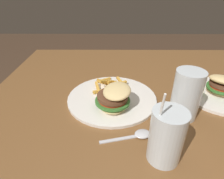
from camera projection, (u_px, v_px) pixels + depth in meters
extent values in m
cube|color=brown|center=(150.00, 119.00, 0.61)|extent=(1.27, 1.18, 0.03)
cylinder|color=brown|center=(55.00, 109.00, 1.29)|extent=(0.07, 0.07, 0.73)
cylinder|color=brown|center=(206.00, 109.00, 1.29)|extent=(0.07, 0.07, 0.73)
cylinder|color=white|center=(112.00, 98.00, 0.68)|extent=(0.32, 0.32, 0.01)
ellipsoid|color=#E0C17F|center=(113.00, 104.00, 0.62)|extent=(0.12, 0.10, 0.02)
cylinder|color=#38752D|center=(113.00, 101.00, 0.61)|extent=(0.12, 0.12, 0.01)
cylinder|color=red|center=(113.00, 99.00, 0.61)|extent=(0.10, 0.10, 0.01)
cylinder|color=brown|center=(113.00, 96.00, 0.60)|extent=(0.11, 0.11, 0.01)
ellipsoid|color=#E0C17F|center=(117.00, 91.00, 0.59)|extent=(0.12, 0.10, 0.04)
cube|color=gold|center=(100.00, 91.00, 0.69)|extent=(0.03, 0.06, 0.01)
cube|color=gold|center=(105.00, 89.00, 0.69)|extent=(0.05, 0.05, 0.01)
cube|color=gold|center=(107.00, 82.00, 0.72)|extent=(0.05, 0.06, 0.03)
cube|color=gold|center=(98.00, 89.00, 0.71)|extent=(0.08, 0.03, 0.02)
cube|color=gold|center=(120.00, 82.00, 0.74)|extent=(0.06, 0.03, 0.02)
cube|color=gold|center=(105.00, 83.00, 0.75)|extent=(0.02, 0.07, 0.03)
cube|color=gold|center=(103.00, 82.00, 0.74)|extent=(0.06, 0.06, 0.03)
cube|color=gold|center=(104.00, 80.00, 0.78)|extent=(0.04, 0.05, 0.01)
cube|color=gold|center=(111.00, 90.00, 0.69)|extent=(0.03, 0.07, 0.03)
cube|color=gold|center=(120.00, 84.00, 0.73)|extent=(0.04, 0.06, 0.01)
cube|color=gold|center=(110.00, 89.00, 0.70)|extent=(0.08, 0.03, 0.04)
cube|color=gold|center=(115.00, 85.00, 0.71)|extent=(0.07, 0.01, 0.02)
cylinder|color=silver|center=(186.00, 95.00, 0.56)|extent=(0.08, 0.08, 0.16)
cylinder|color=#B26B19|center=(185.00, 98.00, 0.57)|extent=(0.07, 0.07, 0.13)
cylinder|color=silver|center=(164.00, 136.00, 0.43)|extent=(0.08, 0.08, 0.14)
cylinder|color=yellow|center=(163.00, 142.00, 0.44)|extent=(0.07, 0.07, 0.10)
cylinder|color=white|center=(157.00, 129.00, 0.41)|extent=(0.02, 0.01, 0.19)
ellipsoid|color=silver|center=(143.00, 134.00, 0.52)|extent=(0.05, 0.05, 0.01)
cube|color=silver|center=(118.00, 139.00, 0.51)|extent=(0.03, 0.10, 0.00)
cylinder|color=white|center=(219.00, 94.00, 0.70)|extent=(0.27, 0.27, 0.01)
ellipsoid|color=#E0C17F|center=(220.00, 91.00, 0.69)|extent=(0.12, 0.13, 0.02)
cylinder|color=#38752D|center=(221.00, 87.00, 0.68)|extent=(0.14, 0.14, 0.01)
cylinder|color=red|center=(222.00, 86.00, 0.68)|extent=(0.12, 0.12, 0.01)
cylinder|color=brown|center=(223.00, 83.00, 0.68)|extent=(0.13, 0.13, 0.01)
ellipsoid|color=#E0C17F|center=(224.00, 80.00, 0.66)|extent=(0.12, 0.13, 0.04)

